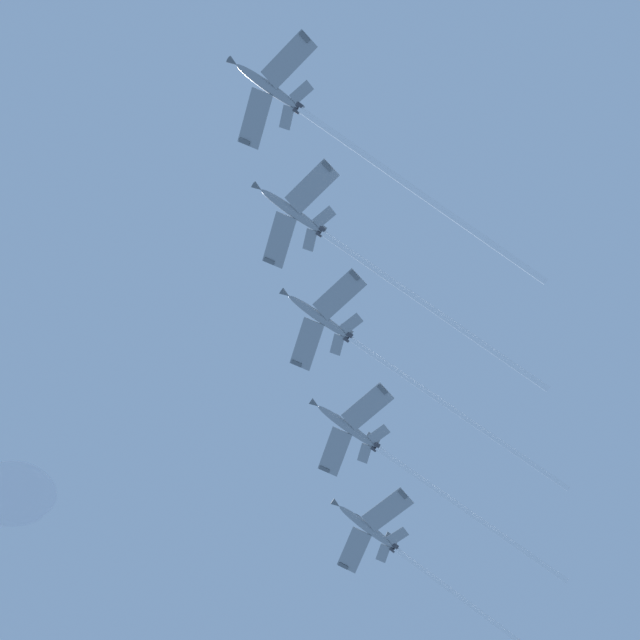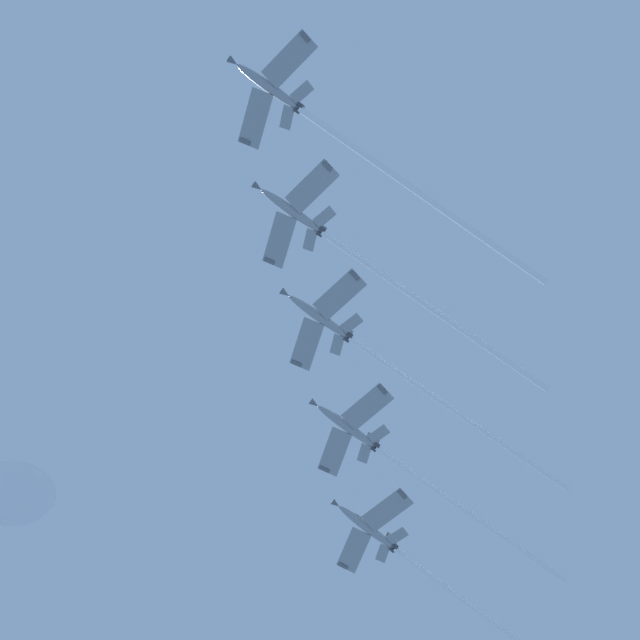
# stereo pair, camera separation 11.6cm
# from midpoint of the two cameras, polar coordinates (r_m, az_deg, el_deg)

# --- Properties ---
(jet_lead) EXTENTS (32.87, 49.75, 21.03)m
(jet_lead) POSITION_cam_midpoint_polar(r_m,az_deg,el_deg) (146.41, 1.53, 10.76)
(jet_lead) COLOR gray
(jet_second) EXTENTS (31.38, 47.99, 19.79)m
(jet_second) POSITION_cam_midpoint_polar(r_m,az_deg,el_deg) (150.00, 2.38, 3.76)
(jet_second) COLOR gray
(jet_third) EXTENTS (31.20, 47.79, 18.43)m
(jet_third) POSITION_cam_midpoint_polar(r_m,az_deg,el_deg) (153.24, 3.34, -2.16)
(jet_third) COLOR gray
(jet_fourth) EXTENTS (29.42, 44.13, 17.33)m
(jet_fourth) POSITION_cam_midpoint_polar(r_m,az_deg,el_deg) (160.24, 4.79, -8.63)
(jet_fourth) COLOR gray
(jet_fifth) EXTENTS (32.04, 46.82, 19.55)m
(jet_fifth) POSITION_cam_midpoint_polar(r_m,az_deg,el_deg) (169.25, 6.23, -14.76)
(jet_fifth) COLOR gray
(cloud_east) EXTENTS (23.79, 25.15, 9.27)m
(cloud_east) POSITION_cam_midpoint_polar(r_m,az_deg,el_deg) (273.74, -18.08, -10.18)
(cloud_east) COLOR white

